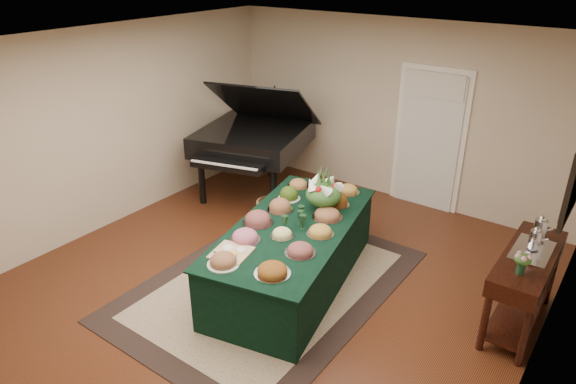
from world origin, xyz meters
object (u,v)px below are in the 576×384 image
Objects in this scene: floral_centerpiece at (324,190)px; mahogany_sideboard at (526,271)px; grand_piano at (254,138)px; buffet_table at (293,254)px.

floral_centerpiece is 2.27m from mahogany_sideboard.
grand_piano is at bearing 150.17° from floral_centerpiece.
grand_piano reaches higher than floral_centerpiece.
buffet_table is 1.98× the size of mahogany_sideboard.
grand_piano is at bearing 167.73° from mahogany_sideboard.
floral_centerpiece reaches higher than buffet_table.
mahogany_sideboard reaches higher than buffet_table.
buffet_table is 2.44m from mahogany_sideboard.
mahogany_sideboard is (4.23, -0.92, -0.27)m from grand_piano.
grand_piano is 4.34m from mahogany_sideboard.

